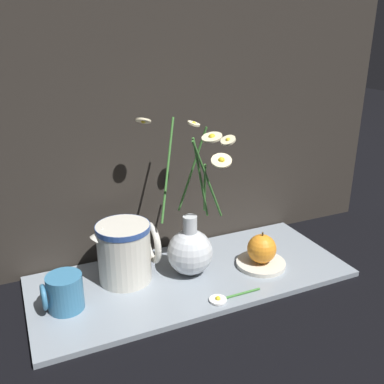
{
  "coord_description": "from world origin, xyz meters",
  "views": [
    {
      "loc": [
        -0.34,
        -0.77,
        0.53
      ],
      "look_at": [
        0.0,
        0.0,
        0.21
      ],
      "focal_mm": 40.0,
      "sensor_mm": 36.0,
      "label": 1
    }
  ],
  "objects_px": {
    "ceramic_pitcher": "(125,250)",
    "vase_with_flowers": "(191,247)",
    "yellow_mug": "(64,293)",
    "orange_fruit": "(262,249)"
  },
  "relations": [
    {
      "from": "vase_with_flowers",
      "to": "orange_fruit",
      "type": "bearing_deg",
      "value": -13.9
    },
    {
      "from": "vase_with_flowers",
      "to": "yellow_mug",
      "type": "xyz_separation_m",
      "value": [
        -0.28,
        -0.02,
        -0.03
      ]
    },
    {
      "from": "yellow_mug",
      "to": "ceramic_pitcher",
      "type": "distance_m",
      "value": 0.16
    },
    {
      "from": "ceramic_pitcher",
      "to": "vase_with_flowers",
      "type": "bearing_deg",
      "value": -13.3
    },
    {
      "from": "yellow_mug",
      "to": "ceramic_pitcher",
      "type": "height_order",
      "value": "ceramic_pitcher"
    },
    {
      "from": "ceramic_pitcher",
      "to": "orange_fruit",
      "type": "height_order",
      "value": "ceramic_pitcher"
    },
    {
      "from": "vase_with_flowers",
      "to": "orange_fruit",
      "type": "xyz_separation_m",
      "value": [
        0.16,
        -0.04,
        -0.02
      ]
    },
    {
      "from": "yellow_mug",
      "to": "ceramic_pitcher",
      "type": "bearing_deg",
      "value": 21.38
    },
    {
      "from": "vase_with_flowers",
      "to": "ceramic_pitcher",
      "type": "distance_m",
      "value": 0.14
    },
    {
      "from": "vase_with_flowers",
      "to": "ceramic_pitcher",
      "type": "height_order",
      "value": "vase_with_flowers"
    }
  ]
}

